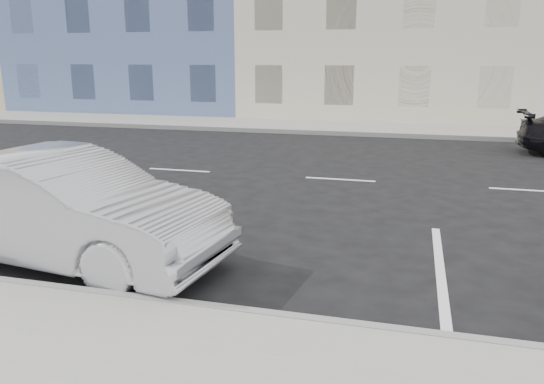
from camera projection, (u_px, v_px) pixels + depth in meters
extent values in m
plane|color=black|center=(431.00, 185.00, 11.64)|extent=(120.00, 120.00, 0.00)
cube|color=gray|center=(295.00, 126.00, 21.01)|extent=(80.00, 3.40, 0.15)
cube|color=gray|center=(9.00, 286.00, 6.31)|extent=(80.00, 0.12, 0.16)
cube|color=gray|center=(284.00, 131.00, 19.42)|extent=(80.00, 0.12, 0.16)
imported|color=#A5A6AC|center=(62.00, 208.00, 7.11)|extent=(4.77, 2.20, 1.52)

